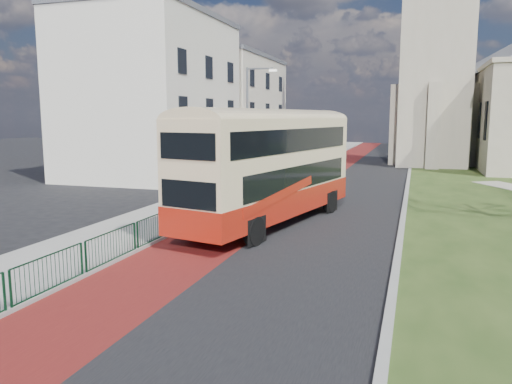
% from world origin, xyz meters
% --- Properties ---
extents(ground, '(160.00, 160.00, 0.00)m').
position_xyz_m(ground, '(0.00, 0.00, 0.00)').
color(ground, black).
rests_on(ground, ground).
extents(road_carriageway, '(9.00, 120.00, 0.01)m').
position_xyz_m(road_carriageway, '(1.50, 20.00, 0.01)').
color(road_carriageway, black).
rests_on(road_carriageway, ground).
extents(bus_lane, '(3.40, 120.00, 0.01)m').
position_xyz_m(bus_lane, '(-1.20, 20.00, 0.01)').
color(bus_lane, '#591414').
rests_on(bus_lane, ground).
extents(pavement_west, '(4.00, 120.00, 0.12)m').
position_xyz_m(pavement_west, '(-5.00, 20.00, 0.06)').
color(pavement_west, gray).
rests_on(pavement_west, ground).
extents(kerb_west, '(0.25, 120.00, 0.13)m').
position_xyz_m(kerb_west, '(-3.00, 20.00, 0.07)').
color(kerb_west, '#999993').
rests_on(kerb_west, ground).
extents(kerb_east, '(0.25, 80.00, 0.13)m').
position_xyz_m(kerb_east, '(6.10, 22.00, 0.07)').
color(kerb_east, '#999993').
rests_on(kerb_east, ground).
extents(pedestrian_railing, '(0.07, 24.00, 1.12)m').
position_xyz_m(pedestrian_railing, '(-2.95, 4.00, 0.55)').
color(pedestrian_railing, '#0B341B').
rests_on(pedestrian_railing, ground).
extents(gothic_church, '(16.38, 18.00, 40.00)m').
position_xyz_m(gothic_church, '(12.56, 38.00, 13.13)').
color(gothic_church, gray).
rests_on(gothic_church, ground).
extents(street_block_near, '(10.30, 14.30, 13.00)m').
position_xyz_m(street_block_near, '(-14.00, 22.00, 6.51)').
color(street_block_near, silver).
rests_on(street_block_near, ground).
extents(street_block_far, '(10.30, 16.30, 11.50)m').
position_xyz_m(street_block_far, '(-14.00, 38.00, 5.76)').
color(street_block_far, beige).
rests_on(street_block_far, ground).
extents(streetlamp, '(2.13, 0.18, 8.00)m').
position_xyz_m(streetlamp, '(-4.35, 18.00, 4.59)').
color(streetlamp, gray).
rests_on(streetlamp, pavement_west).
extents(bus, '(5.28, 12.22, 4.98)m').
position_xyz_m(bus, '(0.38, 6.85, 2.84)').
color(bus, '#A01C0E').
rests_on(bus, ground).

